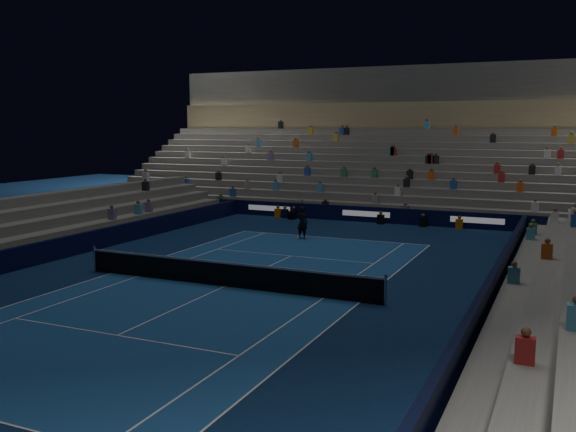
# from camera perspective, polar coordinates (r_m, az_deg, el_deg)

# --- Properties ---
(ground) EXTENTS (90.00, 90.00, 0.00)m
(ground) POSITION_cam_1_polar(r_m,az_deg,el_deg) (24.85, -5.72, -6.34)
(ground) COLOR #0B2145
(ground) RESTS_ON ground
(court_surface) EXTENTS (10.97, 23.77, 0.01)m
(court_surface) POSITION_cam_1_polar(r_m,az_deg,el_deg) (24.85, -5.72, -6.33)
(court_surface) COLOR navy
(court_surface) RESTS_ON ground
(sponsor_barrier_far) EXTENTS (44.00, 0.25, 1.00)m
(sponsor_barrier_far) POSITION_cam_1_polar(r_m,az_deg,el_deg) (41.53, 7.09, 0.15)
(sponsor_barrier_far) COLOR black
(sponsor_barrier_far) RESTS_ON ground
(sponsor_barrier_east) EXTENTS (0.25, 37.00, 1.00)m
(sponsor_barrier_east) POSITION_cam_1_polar(r_m,az_deg,el_deg) (21.72, 17.25, -7.43)
(sponsor_barrier_east) COLOR black
(sponsor_barrier_east) RESTS_ON ground
(sponsor_barrier_west) EXTENTS (0.25, 37.00, 1.00)m
(sponsor_barrier_west) POSITION_cam_1_polar(r_m,az_deg,el_deg) (30.65, -21.68, -3.17)
(sponsor_barrier_west) COLOR black
(sponsor_barrier_west) RESTS_ON ground
(grandstand_main) EXTENTS (44.00, 15.20, 11.20)m
(grandstand_main) POSITION_cam_1_polar(r_m,az_deg,el_deg) (50.28, 10.32, 4.74)
(grandstand_main) COLOR slate
(grandstand_main) RESTS_ON ground
(tennis_net) EXTENTS (12.90, 0.10, 1.10)m
(tennis_net) POSITION_cam_1_polar(r_m,az_deg,el_deg) (24.73, -5.73, -5.21)
(tennis_net) COLOR #B2B2B7
(tennis_net) RESTS_ON ground
(tennis_player) EXTENTS (0.73, 0.53, 1.84)m
(tennis_player) POSITION_cam_1_polar(r_m,az_deg,el_deg) (34.90, 1.29, -0.59)
(tennis_player) COLOR black
(tennis_player) RESTS_ON ground
(broadcast_camera) EXTENTS (0.48, 0.89, 0.55)m
(broadcast_camera) POSITION_cam_1_polar(r_m,az_deg,el_deg) (42.46, 0.38, 0.10)
(broadcast_camera) COLOR black
(broadcast_camera) RESTS_ON ground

